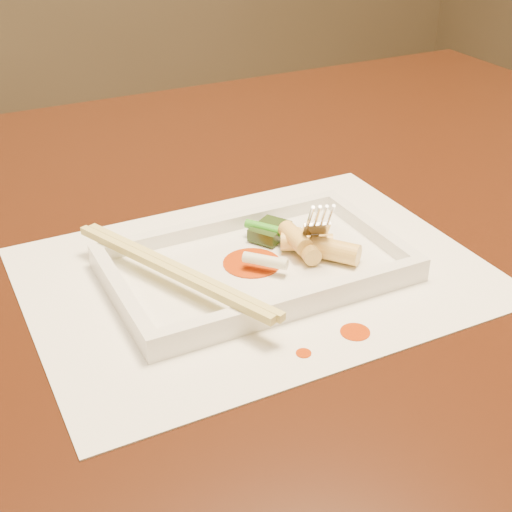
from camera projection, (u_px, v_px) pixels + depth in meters
name	position (u px, v px, depth m)	size (l,w,h in m)	color
table	(201.00, 312.00, 0.77)	(1.40, 0.90, 0.75)	black
placemat	(256.00, 274.00, 0.64)	(0.40, 0.30, 0.00)	white
sauce_splatter_a	(355.00, 332.00, 0.56)	(0.02, 0.02, 0.00)	#B73505
sauce_splatter_b	(304.00, 353.00, 0.54)	(0.01, 0.01, 0.00)	#B73505
plate_base	(256.00, 269.00, 0.64)	(0.26, 0.16, 0.01)	white
plate_rim_far	(222.00, 224.00, 0.69)	(0.26, 0.01, 0.01)	white
plate_rim_near	(297.00, 300.00, 0.58)	(0.26, 0.01, 0.01)	white
plate_rim_left	(121.00, 293.00, 0.59)	(0.01, 0.14, 0.01)	white
plate_rim_right	(372.00, 229.00, 0.68)	(0.01, 0.14, 0.01)	white
veg_piece	(270.00, 231.00, 0.68)	(0.04, 0.03, 0.01)	black
scallion_white	(265.00, 261.00, 0.62)	(0.01, 0.01, 0.04)	#EAEACC
scallion_green	(287.00, 233.00, 0.66)	(0.01, 0.01, 0.09)	#278E16
chopstick_a	(169.00, 270.00, 0.60)	(0.01, 0.23, 0.01)	#D3C369
chopstick_b	(178.00, 268.00, 0.60)	(0.01, 0.23, 0.01)	#D3C369
fork	(316.00, 168.00, 0.64)	(0.09, 0.10, 0.14)	silver
sauce_blob_0	(252.00, 263.00, 0.64)	(0.05, 0.05, 0.00)	#B73505
rice_cake_0	(307.00, 242.00, 0.65)	(0.02, 0.02, 0.05)	#F6D873
rice_cake_1	(335.00, 251.00, 0.64)	(0.02, 0.02, 0.04)	#F6D873
rice_cake_2	(295.00, 238.00, 0.65)	(0.02, 0.02, 0.04)	#F6D873
rice_cake_3	(304.00, 246.00, 0.65)	(0.02, 0.02, 0.04)	#F6D873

